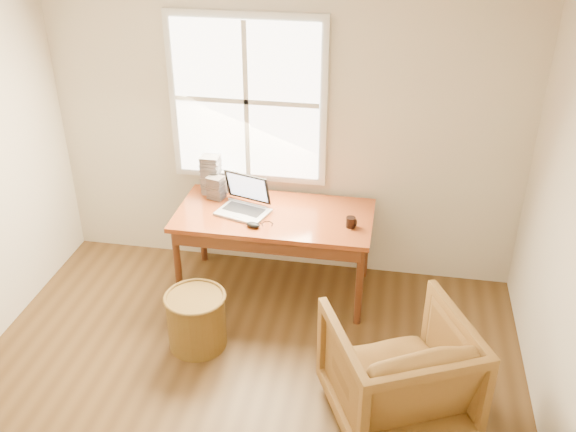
% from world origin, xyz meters
% --- Properties ---
extents(room_shell, '(4.04, 4.54, 2.64)m').
position_xyz_m(room_shell, '(-0.02, 0.16, 1.32)').
color(room_shell, brown).
rests_on(room_shell, ground).
extents(desk, '(1.60, 0.80, 0.04)m').
position_xyz_m(desk, '(0.00, 1.80, 0.73)').
color(desk, brown).
rests_on(desk, room_shell).
extents(armchair, '(1.13, 1.14, 0.79)m').
position_xyz_m(armchair, '(1.06, 0.52, 0.39)').
color(armchair, brown).
rests_on(armchair, room_shell).
extents(wicker_stool, '(0.48, 0.48, 0.44)m').
position_xyz_m(wicker_stool, '(-0.44, 0.99, 0.22)').
color(wicker_stool, brown).
rests_on(wicker_stool, room_shell).
extents(laptop, '(0.48, 0.49, 0.28)m').
position_xyz_m(laptop, '(-0.25, 1.75, 0.89)').
color(laptop, '#A8ABAF').
rests_on(laptop, desk).
extents(mouse, '(0.13, 0.10, 0.04)m').
position_xyz_m(mouse, '(-0.12, 1.55, 0.77)').
color(mouse, black).
rests_on(mouse, desk).
extents(coffee_mug, '(0.08, 0.08, 0.08)m').
position_xyz_m(coffee_mug, '(0.63, 1.69, 0.79)').
color(coffee_mug, black).
rests_on(coffee_mug, desk).
extents(cd_stack_a, '(0.16, 0.15, 0.27)m').
position_xyz_m(cd_stack_a, '(-0.63, 2.11, 0.89)').
color(cd_stack_a, '#AEB5BA').
rests_on(cd_stack_a, desk).
extents(cd_stack_b, '(0.16, 0.15, 0.20)m').
position_xyz_m(cd_stack_b, '(-0.53, 1.98, 0.85)').
color(cd_stack_b, '#26272C').
rests_on(cd_stack_b, desk).
extents(cd_stack_c, '(0.16, 0.14, 0.34)m').
position_xyz_m(cd_stack_c, '(-0.60, 2.08, 0.92)').
color(cd_stack_c, '#9394A0').
rests_on(cd_stack_c, desk).
extents(cd_stack_d, '(0.15, 0.14, 0.18)m').
position_xyz_m(cd_stack_d, '(-0.47, 2.16, 0.84)').
color(cd_stack_d, silver).
rests_on(cd_stack_d, desk).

